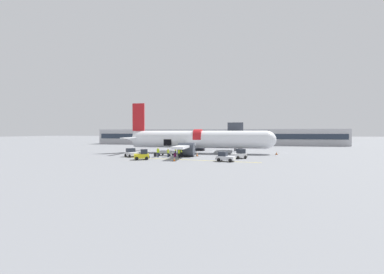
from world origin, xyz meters
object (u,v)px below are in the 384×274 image
Objects in this scene: baggage_cart_loading at (167,153)px; ground_crew_driver at (182,152)px; baggage_tug_spare at (131,153)px; suitcase_on_tarmac_spare at (155,155)px; ground_crew_loader_b at (176,150)px; ground_crew_marshal at (158,152)px; baggage_tug_rear at (240,154)px; airplane at (196,140)px; baggage_tug_mid at (225,157)px; suitcase_on_tarmac_upright at (175,155)px; baggage_tug_lead at (142,155)px; ground_crew_loader_a at (182,151)px; ground_crew_helper at (168,153)px; ground_crew_supervisor at (179,153)px.

baggage_cart_loading is 3.87m from ground_crew_driver.
baggage_tug_spare is 4.02× the size of suitcase_on_tarmac_spare.
ground_crew_driver reaches higher than baggage_tug_spare.
ground_crew_loader_b is 0.94× the size of ground_crew_marshal.
airplane is at bearing 134.78° from baggage_tug_rear.
baggage_tug_spare is at bearing 167.48° from baggage_tug_mid.
ground_crew_loader_b is at bearing 73.05° from ground_crew_marshal.
ground_crew_marshal is (-1.79, -5.86, 0.06)m from ground_crew_loader_b.
ground_crew_driver is at bearing -12.09° from suitcase_on_tarmac_upright.
ground_crew_loader_a is at bearing 64.43° from baggage_tug_lead.
baggage_tug_mid is 11.35m from ground_crew_helper.
baggage_tug_mid reaches higher than suitcase_on_tarmac_spare.
baggage_tug_mid is 0.73× the size of baggage_cart_loading.
ground_crew_marshal is (-4.20, -1.04, -0.04)m from ground_crew_driver.
airplane reaches higher than baggage_tug_spare.
suitcase_on_tarmac_spare is at bearing -116.09° from ground_crew_loader_b.
ground_crew_loader_a is at bearing 33.43° from baggage_tug_spare.
ground_crew_loader_b is at bearing 73.17° from baggage_tug_lead.
baggage_tug_lead is 1.74× the size of ground_crew_loader_a.
ground_crew_driver is (-8.14, 5.15, 0.34)m from baggage_tug_mid.
airplane is 15.71m from baggage_tug_lead.
airplane is 44.78× the size of suitcase_on_tarmac_upright.
ground_crew_marshal is (1.29, 4.29, 0.22)m from baggage_tug_lead.
airplane reaches higher than baggage_tug_lead.
airplane is 7.78× the size of baggage_cart_loading.
baggage_tug_mid is at bearing -32.33° from ground_crew_driver.
airplane is 9.17m from suitcase_on_tarmac_upright.
baggage_tug_rear is at bearing -9.63° from baggage_cart_loading.
suitcase_on_tarmac_upright is (-11.79, 0.86, -0.38)m from baggage_tug_rear.
airplane reaches higher than baggage_tug_rear.
baggage_tug_spare is 9.06m from ground_crew_supervisor.
suitcase_on_tarmac_upright is (4.12, 5.63, -0.40)m from baggage_tug_lead.
baggage_tug_spare is at bearing -138.45° from ground_crew_loader_b.
ground_crew_supervisor is at bearing -102.62° from ground_crew_driver.
baggage_cart_loading reaches higher than suitcase_on_tarmac_upright.
ground_crew_supervisor is 0.90× the size of ground_crew_marshal.
ground_crew_marshal is (-5.42, -9.75, -1.96)m from airplane.
ground_crew_driver is at bearing -78.17° from ground_crew_loader_a.
ground_crew_loader_a is (8.40, 5.55, 0.17)m from baggage_tug_spare.
ground_crew_helper is (0.07, -5.64, -0.05)m from ground_crew_loader_b.
ground_crew_supervisor is (-10.66, -0.49, 0.14)m from baggage_tug_rear.
ground_crew_helper reaches higher than suitcase_on_tarmac_spare.
airplane is 13.25m from baggage_tug_rear.
ground_crew_loader_a is 0.97× the size of ground_crew_loader_b.
ground_crew_driver is at bearing 147.67° from baggage_tug_mid.
suitcase_on_tarmac_spare is (-13.11, 4.76, -0.31)m from baggage_tug_mid.
baggage_tug_lead is at bearing -126.18° from suitcase_on_tarmac_upright.
suitcase_on_tarmac_upright is (7.93, 1.58, -0.36)m from baggage_tug_spare.
ground_crew_loader_a is 5.29m from ground_crew_helper.
baggage_cart_loading is at bearing 152.45° from ground_crew_driver.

